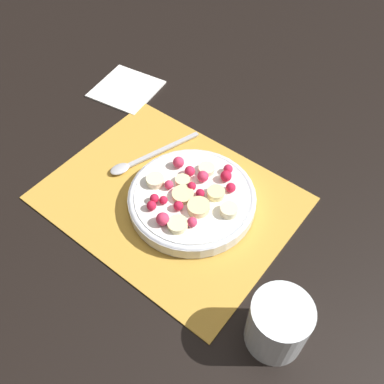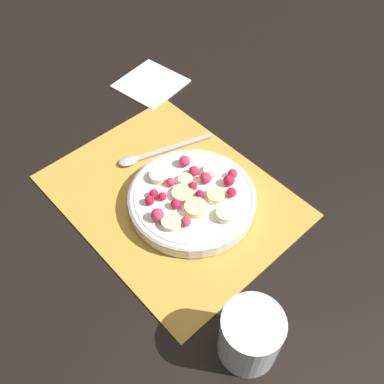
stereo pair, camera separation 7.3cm
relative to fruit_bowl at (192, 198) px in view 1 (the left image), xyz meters
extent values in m
plane|color=black|center=(0.04, 0.01, -0.02)|extent=(3.00, 3.00, 0.00)
cube|color=gold|center=(0.04, 0.01, -0.02)|extent=(0.43, 0.33, 0.01)
cylinder|color=silver|center=(0.00, 0.00, -0.01)|extent=(0.22, 0.22, 0.02)
torus|color=silver|center=(0.00, 0.00, 0.00)|extent=(0.22, 0.22, 0.01)
cylinder|color=white|center=(0.00, 0.00, 0.01)|extent=(0.20, 0.20, 0.00)
cylinder|color=#F4EAB7|center=(-0.07, -0.01, 0.02)|extent=(0.04, 0.04, 0.01)
cylinder|color=beige|center=(0.01, 0.01, 0.01)|extent=(0.05, 0.05, 0.01)
cylinder|color=beige|center=(0.03, -0.01, 0.01)|extent=(0.04, 0.04, 0.01)
cylinder|color=beige|center=(-0.03, 0.02, 0.02)|extent=(0.05, 0.05, 0.01)
cylinder|color=#F4EAB7|center=(0.07, 0.02, 0.02)|extent=(0.04, 0.04, 0.01)
cylinder|color=#F4EAB7|center=(0.01, -0.06, 0.01)|extent=(0.04, 0.04, 0.01)
cylinder|color=beige|center=(-0.03, -0.02, 0.02)|extent=(0.04, 0.04, 0.01)
cylinder|color=beige|center=(-0.02, 0.07, 0.01)|extent=(0.04, 0.04, 0.01)
sphere|color=red|center=(0.03, 0.04, 0.02)|extent=(0.01, 0.01, 0.01)
sphere|color=#DB3356|center=(0.06, -0.04, 0.02)|extent=(0.02, 0.02, 0.02)
sphere|color=#DB3356|center=(0.05, 0.02, 0.02)|extent=(0.02, 0.02, 0.02)
sphere|color=#DB3356|center=(-0.04, 0.05, 0.02)|extent=(0.02, 0.02, 0.02)
sphere|color=#DB3356|center=(0.01, -0.04, 0.02)|extent=(0.02, 0.02, 0.02)
sphere|color=red|center=(-0.03, -0.06, 0.02)|extent=(0.02, 0.02, 0.02)
sphere|color=#D12347|center=(0.03, -0.03, 0.02)|extent=(0.02, 0.02, 0.02)
sphere|color=red|center=(0.00, 0.04, 0.02)|extent=(0.02, 0.02, 0.02)
sphere|color=red|center=(0.04, 0.05, 0.02)|extent=(0.02, 0.02, 0.02)
sphere|color=red|center=(0.01, -0.01, 0.02)|extent=(0.02, 0.02, 0.02)
sphere|color=red|center=(-0.05, -0.05, 0.02)|extent=(0.02, 0.02, 0.02)
sphere|color=#B21433|center=(-0.01, -0.01, 0.02)|extent=(0.02, 0.02, 0.02)
sphere|color=#DB3356|center=(0.00, 0.08, 0.02)|extent=(0.02, 0.02, 0.02)
sphere|color=red|center=(0.03, 0.06, 0.02)|extent=(0.02, 0.02, 0.02)
sphere|color=#D12347|center=(-0.02, -0.08, 0.02)|extent=(0.02, 0.02, 0.02)
cube|color=#B2B2B7|center=(0.12, -0.07, -0.01)|extent=(0.06, 0.15, 0.00)
ellipsoid|color=#B2B2B7|center=(0.15, 0.02, -0.01)|extent=(0.04, 0.04, 0.01)
cylinder|color=white|center=(-0.24, 0.11, 0.02)|extent=(0.08, 0.08, 0.09)
cube|color=white|center=(0.32, -0.16, -0.02)|extent=(0.15, 0.15, 0.01)
camera|label=1|loc=(-0.28, 0.36, 0.59)|focal=40.00mm
camera|label=2|loc=(-0.33, 0.31, 0.59)|focal=40.00mm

